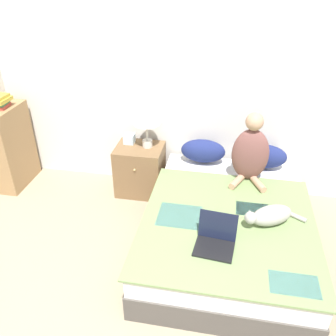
% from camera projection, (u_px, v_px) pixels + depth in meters
% --- Properties ---
extents(wall_back, '(5.56, 0.05, 2.55)m').
position_uv_depth(wall_back, '(189.00, 86.00, 3.96)').
color(wall_back, silver).
rests_on(wall_back, ground_plane).
extents(bed, '(1.56, 2.05, 0.46)m').
position_uv_depth(bed, '(227.00, 228.00, 3.49)').
color(bed, '#4C4742').
rests_on(bed, ground_plane).
extents(pillow_near, '(0.51, 0.26, 0.27)m').
position_uv_depth(pillow_near, '(203.00, 151.00, 4.09)').
color(pillow_near, navy).
rests_on(pillow_near, bed).
extents(pillow_far, '(0.51, 0.26, 0.27)m').
position_uv_depth(pillow_far, '(264.00, 156.00, 3.98)').
color(pillow_far, navy).
rests_on(pillow_far, bed).
extents(person_sitting, '(0.39, 0.37, 0.75)m').
position_uv_depth(person_sitting, '(250.00, 153.00, 3.67)').
color(person_sitting, brown).
rests_on(person_sitting, bed).
extents(cat_tabby, '(0.57, 0.37, 0.18)m').
position_uv_depth(cat_tabby, '(270.00, 216.00, 3.14)').
color(cat_tabby, '#A8A399').
rests_on(cat_tabby, bed).
extents(laptop_open, '(0.35, 0.33, 0.26)m').
position_uv_depth(laptop_open, '(215.00, 240.00, 2.92)').
color(laptop_open, black).
rests_on(laptop_open, bed).
extents(nightstand, '(0.55, 0.47, 0.61)m').
position_uv_depth(nightstand, '(140.00, 169.00, 4.29)').
color(nightstand, brown).
rests_on(nightstand, ground_plane).
extents(table_lamp, '(0.30, 0.30, 0.46)m').
position_uv_depth(table_lamp, '(147.00, 118.00, 3.97)').
color(table_lamp, beige).
rests_on(table_lamp, nightstand).
extents(tissue_box, '(0.12, 0.12, 0.14)m').
position_uv_depth(tissue_box, '(129.00, 139.00, 4.20)').
color(tissue_box, silver).
rests_on(tissue_box, nightstand).
extents(bookshelf, '(0.27, 0.62, 1.02)m').
position_uv_depth(bookshelf, '(11.00, 147.00, 4.35)').
color(bookshelf, '#99754C').
rests_on(bookshelf, ground_plane).
extents(book_stack_top, '(0.19, 0.24, 0.15)m').
position_uv_depth(book_stack_top, '(0.00, 101.00, 4.06)').
color(book_stack_top, '#B24238').
rests_on(book_stack_top, bookshelf).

